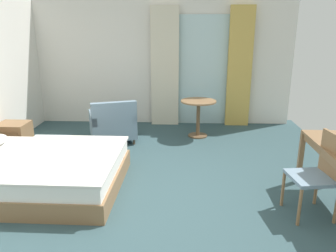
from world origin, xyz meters
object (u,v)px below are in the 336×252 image
(bed, at_px, (32,170))
(desk_chair, at_px, (320,171))
(nightstand, at_px, (14,137))
(round_cafe_table, at_px, (198,110))
(armchair_by_window, at_px, (113,125))

(bed, bearing_deg, desk_chair, -7.99)
(nightstand, bearing_deg, round_cafe_table, 16.84)
(bed, height_order, round_cafe_table, bed)
(armchair_by_window, height_order, round_cafe_table, armchair_by_window)
(round_cafe_table, bearing_deg, armchair_by_window, -166.16)
(nightstand, xyz_separation_m, desk_chair, (4.41, -1.80, 0.28))
(nightstand, relative_size, armchair_by_window, 0.51)
(nightstand, height_order, armchair_by_window, armchair_by_window)
(armchair_by_window, bearing_deg, bed, -110.41)
(desk_chair, bearing_deg, bed, 172.01)
(bed, distance_m, desk_chair, 3.56)
(nightstand, distance_m, desk_chair, 4.77)
(bed, relative_size, armchair_by_window, 2.27)
(desk_chair, xyz_separation_m, round_cafe_table, (-1.22, 2.77, -0.00))
(nightstand, bearing_deg, desk_chair, -22.23)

